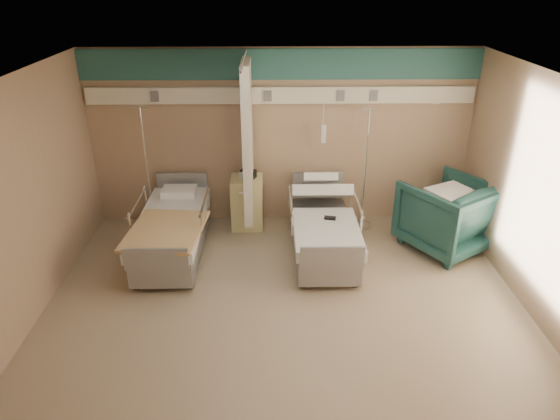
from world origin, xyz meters
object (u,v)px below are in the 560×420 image
object	(u,v)px
bed_right	(323,235)
iv_stand_left	(152,205)
visitor_armchair	(447,215)
bedside_cabinet	(247,202)
iv_stand_right	(362,204)
bed_left	(173,236)

from	to	relation	value
bed_right	iv_stand_left	distance (m)	2.82
visitor_armchair	bedside_cabinet	bearing A→B (deg)	-46.60
iv_stand_right	iv_stand_left	size ratio (longest dim) A/B	0.97
bed_right	iv_stand_left	xyz separation A→B (m)	(-2.68, 0.86, 0.10)
visitor_armchair	iv_stand_right	bearing A→B (deg)	-64.67
visitor_armchair	bed_left	bearing A→B (deg)	-30.51
bed_left	iv_stand_left	world-z (taller)	iv_stand_left
bedside_cabinet	iv_stand_right	world-z (taller)	iv_stand_right
bedside_cabinet	iv_stand_right	xyz separation A→B (m)	(1.86, -0.03, -0.02)
bed_right	bedside_cabinet	bearing A→B (deg)	141.95
visitor_armchair	iv_stand_left	xyz separation A→B (m)	(-4.53, 0.69, -0.12)
bedside_cabinet	visitor_armchair	size ratio (longest dim) A/B	0.73
bedside_cabinet	bed_left	bearing A→B (deg)	-139.40
bed_left	iv_stand_right	bearing A→B (deg)	16.65
bed_left	iv_stand_right	xyz separation A→B (m)	(2.91, 0.87, 0.09)
bed_left	visitor_armchair	xyz separation A→B (m)	(4.05, 0.17, 0.22)
bedside_cabinet	visitor_armchair	bearing A→B (deg)	-13.74
bedside_cabinet	iv_stand_left	world-z (taller)	iv_stand_left
bed_right	visitor_armchair	xyz separation A→B (m)	(1.85, 0.17, 0.22)
bedside_cabinet	iv_stand_right	size ratio (longest dim) A/B	0.43
bed_left	bedside_cabinet	bearing A→B (deg)	40.60
iv_stand_left	visitor_armchair	bearing A→B (deg)	-8.67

